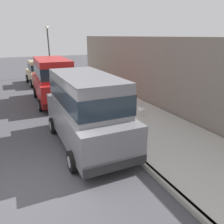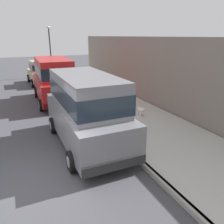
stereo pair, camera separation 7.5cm
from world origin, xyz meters
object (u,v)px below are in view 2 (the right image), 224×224
object	(u,v)px
fire_hydrant	(87,97)
street_lamp	(50,45)
car_tan_hatchback	(41,72)
car_red_van	(54,78)
car_grey_van	(86,107)
dog_white	(141,110)

from	to	relation	value
fire_hydrant	street_lamp	bearing A→B (deg)	90.56
fire_hydrant	street_lamp	xyz separation A→B (m)	(-0.10, 10.23, 2.43)
car_tan_hatchback	car_red_van	bearing A→B (deg)	-90.04
car_grey_van	dog_white	distance (m)	3.58
fire_hydrant	street_lamp	distance (m)	10.52
fire_hydrant	street_lamp	world-z (taller)	street_lamp
dog_white	street_lamp	world-z (taller)	street_lamp
car_grey_van	car_tan_hatchback	size ratio (longest dim) A/B	1.27
car_red_van	fire_hydrant	size ratio (longest dim) A/B	6.83
car_tan_hatchback	fire_hydrant	world-z (taller)	car_tan_hatchback
car_tan_hatchback	dog_white	xyz separation A→B (m)	(3.14, -10.22, -0.55)
car_red_van	street_lamp	distance (m)	9.06
car_grey_van	dog_white	size ratio (longest dim) A/B	6.51
car_grey_van	dog_white	xyz separation A→B (m)	(3.14, 1.43, -0.97)
street_lamp	dog_white	bearing A→B (deg)	-82.63
car_tan_hatchback	fire_hydrant	bearing A→B (deg)	-77.95
car_tan_hatchback	street_lamp	world-z (taller)	street_lamp
dog_white	fire_hydrant	xyz separation A→B (m)	(-1.63, 3.16, 0.05)
car_grey_van	street_lamp	size ratio (longest dim) A/B	1.11
dog_white	car_grey_van	bearing A→B (deg)	-155.47
car_red_van	car_tan_hatchback	bearing A→B (deg)	89.96
car_tan_hatchback	fire_hydrant	size ratio (longest dim) A/B	5.32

